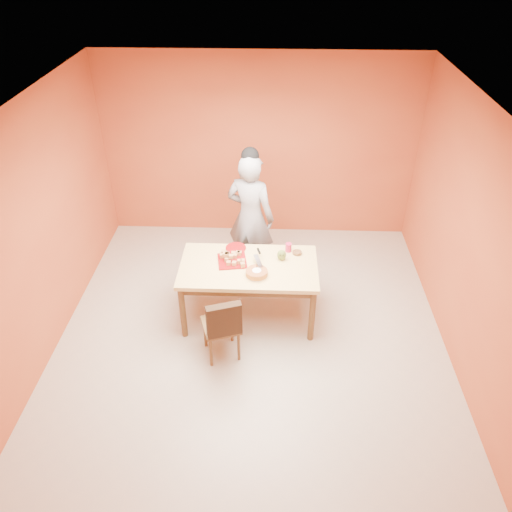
{
  "coord_description": "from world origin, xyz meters",
  "views": [
    {
      "loc": [
        0.23,
        -4.26,
        4.14
      ],
      "look_at": [
        0.04,
        0.3,
        0.99
      ],
      "focal_mm": 35.0,
      "sensor_mm": 36.0,
      "label": 1
    }
  ],
  "objects_px": {
    "dining_table": "(249,272)",
    "sponge_cake": "(257,273)",
    "checker_tin": "(297,253)",
    "egg_ornament": "(282,255)",
    "pastry_platter": "(232,261)",
    "magenta_glass": "(288,247)",
    "person": "(251,217)",
    "red_dinner_plate": "(236,248)",
    "dining_chair": "(221,325)"
  },
  "relations": [
    {
      "from": "sponge_cake",
      "to": "person",
      "type": "bearing_deg",
      "value": 96.41
    },
    {
      "from": "person",
      "to": "red_dinner_plate",
      "type": "relative_size",
      "value": 7.07
    },
    {
      "from": "dining_chair",
      "to": "sponge_cake",
      "type": "bearing_deg",
      "value": 33.76
    },
    {
      "from": "red_dinner_plate",
      "to": "egg_ornament",
      "type": "distance_m",
      "value": 0.6
    },
    {
      "from": "person",
      "to": "red_dinner_plate",
      "type": "height_order",
      "value": "person"
    },
    {
      "from": "egg_ornament",
      "to": "magenta_glass",
      "type": "xyz_separation_m",
      "value": [
        0.08,
        0.18,
        -0.01
      ]
    },
    {
      "from": "person",
      "to": "pastry_platter",
      "type": "height_order",
      "value": "person"
    },
    {
      "from": "person",
      "to": "sponge_cake",
      "type": "height_order",
      "value": "person"
    },
    {
      "from": "egg_ornament",
      "to": "magenta_glass",
      "type": "height_order",
      "value": "egg_ornament"
    },
    {
      "from": "dining_table",
      "to": "magenta_glass",
      "type": "bearing_deg",
      "value": 34.2
    },
    {
      "from": "egg_ornament",
      "to": "dining_table",
      "type": "bearing_deg",
      "value": -177.32
    },
    {
      "from": "dining_chair",
      "to": "person",
      "type": "xyz_separation_m",
      "value": [
        0.25,
        1.57,
        0.44
      ]
    },
    {
      "from": "red_dinner_plate",
      "to": "checker_tin",
      "type": "xyz_separation_m",
      "value": [
        0.74,
        -0.09,
        0.01
      ]
    },
    {
      "from": "dining_chair",
      "to": "pastry_platter",
      "type": "bearing_deg",
      "value": 65.78
    },
    {
      "from": "sponge_cake",
      "to": "checker_tin",
      "type": "height_order",
      "value": "sponge_cake"
    },
    {
      "from": "dining_table",
      "to": "pastry_platter",
      "type": "relative_size",
      "value": 4.9
    },
    {
      "from": "magenta_glass",
      "to": "dining_chair",
      "type": "bearing_deg",
      "value": -126.69
    },
    {
      "from": "checker_tin",
      "to": "person",
      "type": "bearing_deg",
      "value": 132.81
    },
    {
      "from": "sponge_cake",
      "to": "dining_chair",
      "type": "bearing_deg",
      "value": -127.77
    },
    {
      "from": "person",
      "to": "red_dinner_plate",
      "type": "bearing_deg",
      "value": 94.59
    },
    {
      "from": "pastry_platter",
      "to": "red_dinner_plate",
      "type": "relative_size",
      "value": 1.31
    },
    {
      "from": "egg_ornament",
      "to": "pastry_platter",
      "type": "bearing_deg",
      "value": 169.63
    },
    {
      "from": "dining_table",
      "to": "dining_chair",
      "type": "xyz_separation_m",
      "value": [
        -0.27,
        -0.67,
        -0.23
      ]
    },
    {
      "from": "dining_table",
      "to": "checker_tin",
      "type": "bearing_deg",
      "value": 24.7
    },
    {
      "from": "sponge_cake",
      "to": "dining_table",
      "type": "bearing_deg",
      "value": 118.0
    },
    {
      "from": "pastry_platter",
      "to": "dining_table",
      "type": "bearing_deg",
      "value": -19.83
    },
    {
      "from": "egg_ornament",
      "to": "sponge_cake",
      "type": "bearing_deg",
      "value": -147.31
    },
    {
      "from": "person",
      "to": "pastry_platter",
      "type": "relative_size",
      "value": 5.39
    },
    {
      "from": "dining_chair",
      "to": "checker_tin",
      "type": "relative_size",
      "value": 7.76
    },
    {
      "from": "dining_chair",
      "to": "sponge_cake",
      "type": "height_order",
      "value": "dining_chair"
    },
    {
      "from": "dining_chair",
      "to": "magenta_glass",
      "type": "relative_size",
      "value": 7.86
    },
    {
      "from": "sponge_cake",
      "to": "egg_ornament",
      "type": "distance_m",
      "value": 0.43
    },
    {
      "from": "magenta_glass",
      "to": "checker_tin",
      "type": "distance_m",
      "value": 0.12
    },
    {
      "from": "magenta_glass",
      "to": "checker_tin",
      "type": "relative_size",
      "value": 0.99
    },
    {
      "from": "dining_table",
      "to": "egg_ornament",
      "type": "distance_m",
      "value": 0.44
    },
    {
      "from": "dining_table",
      "to": "pastry_platter",
      "type": "xyz_separation_m",
      "value": [
        -0.2,
        0.07,
        0.1
      ]
    },
    {
      "from": "dining_table",
      "to": "egg_ornament",
      "type": "height_order",
      "value": "egg_ornament"
    },
    {
      "from": "dining_chair",
      "to": "person",
      "type": "height_order",
      "value": "person"
    },
    {
      "from": "dining_chair",
      "to": "checker_tin",
      "type": "height_order",
      "value": "dining_chair"
    },
    {
      "from": "person",
      "to": "magenta_glass",
      "type": "relative_size",
      "value": 16.33
    },
    {
      "from": "person",
      "to": "egg_ornament",
      "type": "distance_m",
      "value": 0.87
    },
    {
      "from": "person",
      "to": "egg_ornament",
      "type": "xyz_separation_m",
      "value": [
        0.4,
        -0.77,
        -0.05
      ]
    },
    {
      "from": "person",
      "to": "magenta_glass",
      "type": "xyz_separation_m",
      "value": [
        0.49,
        -0.58,
        -0.07
      ]
    },
    {
      "from": "dining_table",
      "to": "sponge_cake",
      "type": "height_order",
      "value": "sponge_cake"
    },
    {
      "from": "pastry_platter",
      "to": "magenta_glass",
      "type": "xyz_separation_m",
      "value": [
        0.66,
        0.25,
        0.04
      ]
    },
    {
      "from": "person",
      "to": "red_dinner_plate",
      "type": "distance_m",
      "value": 0.58
    },
    {
      "from": "dining_table",
      "to": "magenta_glass",
      "type": "height_order",
      "value": "magenta_glass"
    },
    {
      "from": "pastry_platter",
      "to": "checker_tin",
      "type": "xyz_separation_m",
      "value": [
        0.77,
        0.19,
        0.01
      ]
    },
    {
      "from": "red_dinner_plate",
      "to": "sponge_cake",
      "type": "height_order",
      "value": "sponge_cake"
    },
    {
      "from": "dining_chair",
      "to": "red_dinner_plate",
      "type": "bearing_deg",
      "value": 66.04
    }
  ]
}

